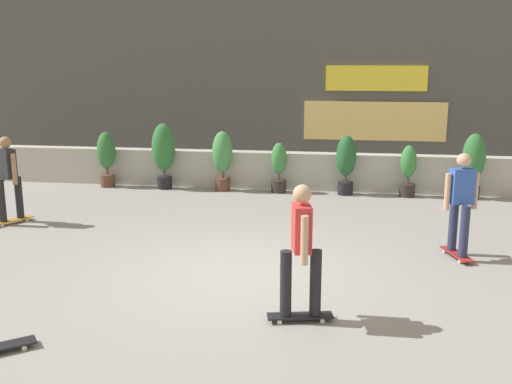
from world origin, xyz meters
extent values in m
plane|color=gray|center=(0.00, 0.00, 0.00)|extent=(48.00, 48.00, 0.00)
cube|color=#B2ADA3|center=(0.00, 6.00, 0.45)|extent=(18.00, 0.40, 0.90)
cube|color=#4C4947|center=(0.00, 10.00, 3.25)|extent=(20.00, 2.00, 6.50)
cube|color=yellow|center=(2.27, 8.96, 2.60)|extent=(2.80, 0.08, 0.70)
cube|color=#F2CC72|center=(2.27, 8.97, 1.40)|extent=(4.00, 0.06, 1.10)
cylinder|color=brown|center=(-4.37, 5.55, 0.15)|extent=(0.36, 0.36, 0.30)
cylinder|color=brown|center=(-4.37, 5.55, 0.38)|extent=(0.06, 0.06, 0.15)
ellipsoid|color=#2D6B33|center=(-4.37, 5.55, 0.91)|extent=(0.45, 0.45, 0.92)
cylinder|color=black|center=(-2.90, 5.55, 0.15)|extent=(0.36, 0.36, 0.30)
cylinder|color=brown|center=(-2.90, 5.55, 0.38)|extent=(0.06, 0.06, 0.15)
ellipsoid|color=#2D6B33|center=(-2.90, 5.55, 1.03)|extent=(0.57, 0.57, 1.16)
cylinder|color=brown|center=(-1.44, 5.55, 0.15)|extent=(0.36, 0.36, 0.30)
cylinder|color=brown|center=(-1.44, 5.55, 0.38)|extent=(0.06, 0.06, 0.15)
ellipsoid|color=#428C47|center=(-1.44, 5.55, 0.95)|extent=(0.48, 0.48, 0.99)
cylinder|color=#2D2823|center=(-0.07, 5.55, 0.15)|extent=(0.36, 0.36, 0.30)
cylinder|color=brown|center=(-0.07, 5.55, 0.38)|extent=(0.06, 0.06, 0.15)
ellipsoid|color=#387F3D|center=(-0.07, 5.55, 0.82)|extent=(0.36, 0.36, 0.74)
cylinder|color=black|center=(1.51, 5.55, 0.15)|extent=(0.36, 0.36, 0.30)
cylinder|color=brown|center=(1.51, 5.55, 0.38)|extent=(0.06, 0.06, 0.15)
ellipsoid|color=#235B2D|center=(1.51, 5.55, 0.93)|extent=(0.46, 0.46, 0.95)
cylinder|color=#2D2823|center=(2.93, 5.55, 0.15)|extent=(0.36, 0.36, 0.30)
cylinder|color=brown|center=(2.93, 5.55, 0.38)|extent=(0.06, 0.06, 0.15)
ellipsoid|color=#387F3D|center=(2.93, 5.55, 0.82)|extent=(0.36, 0.36, 0.74)
cylinder|color=#2D2823|center=(4.36, 5.55, 0.15)|extent=(0.36, 0.36, 0.30)
cylinder|color=brown|center=(4.36, 5.55, 0.38)|extent=(0.06, 0.06, 0.15)
ellipsoid|color=#2D6B33|center=(4.36, 5.55, 0.97)|extent=(0.51, 0.51, 1.05)
cube|color=#BF8C26|center=(-4.87, 2.01, 0.07)|extent=(0.57, 0.79, 0.02)
cylinder|color=silver|center=(-4.81, 2.27, 0.03)|extent=(0.05, 0.06, 0.06)
cylinder|color=silver|center=(-4.67, 2.19, 0.03)|extent=(0.05, 0.06, 0.06)
cylinder|color=silver|center=(-4.93, 1.74, 0.03)|extent=(0.05, 0.06, 0.06)
cylinder|color=black|center=(-4.78, 2.16, 0.49)|extent=(0.14, 0.14, 0.82)
cylinder|color=black|center=(-4.96, 1.85, 0.49)|extent=(0.14, 0.14, 0.82)
cube|color=#262628|center=(-4.87, 2.01, 1.18)|extent=(0.41, 0.35, 0.56)
sphere|color=#9E7051|center=(-4.87, 2.01, 1.59)|extent=(0.22, 0.22, 0.22)
cylinder|color=#9E7051|center=(-5.07, 2.12, 1.10)|extent=(0.09, 0.09, 0.58)
cylinder|color=#9E7051|center=(-4.67, 1.89, 1.10)|extent=(0.09, 0.09, 0.58)
cube|color=maroon|center=(3.31, 1.18, 0.07)|extent=(0.44, 0.82, 0.02)
cylinder|color=silver|center=(3.46, 0.95, 0.03)|extent=(0.05, 0.06, 0.06)
cylinder|color=silver|center=(3.31, 0.90, 0.03)|extent=(0.05, 0.06, 0.06)
cylinder|color=silver|center=(3.30, 1.45, 0.03)|extent=(0.05, 0.06, 0.06)
cylinder|color=silver|center=(3.15, 1.40, 0.03)|extent=(0.05, 0.06, 0.06)
cylinder|color=#282D4C|center=(3.36, 1.00, 0.49)|extent=(0.14, 0.14, 0.82)
cylinder|color=#282D4C|center=(3.25, 1.35, 0.49)|extent=(0.14, 0.14, 0.82)
cube|color=#3359B2|center=(3.31, 1.18, 1.18)|extent=(0.40, 0.30, 0.56)
sphere|color=tan|center=(3.31, 1.18, 1.59)|extent=(0.22, 0.22, 0.22)
cylinder|color=tan|center=(3.53, 1.25, 1.10)|extent=(0.09, 0.09, 0.58)
cylinder|color=tan|center=(3.08, 1.10, 1.10)|extent=(0.09, 0.09, 0.58)
cube|color=black|center=(1.01, -1.56, 0.07)|extent=(0.82, 0.37, 0.02)
cylinder|color=silver|center=(0.77, -1.69, 0.03)|extent=(0.06, 0.04, 0.06)
cylinder|color=silver|center=(0.74, -1.54, 0.03)|extent=(0.06, 0.04, 0.06)
cylinder|color=silver|center=(1.28, -1.58, 0.03)|extent=(0.06, 0.04, 0.06)
cylinder|color=silver|center=(1.25, -1.43, 0.03)|extent=(0.06, 0.04, 0.06)
cylinder|color=black|center=(0.83, -1.60, 0.49)|extent=(0.14, 0.14, 0.82)
cylinder|color=black|center=(1.19, -1.52, 0.49)|extent=(0.14, 0.14, 0.82)
cube|color=red|center=(1.01, -1.56, 1.18)|extent=(0.27, 0.39, 0.56)
sphere|color=tan|center=(1.01, -1.56, 1.59)|extent=(0.22, 0.22, 0.22)
cylinder|color=tan|center=(1.06, -1.79, 1.10)|extent=(0.09, 0.09, 0.58)
cylinder|color=tan|center=(0.96, -1.33, 1.10)|extent=(0.09, 0.09, 0.58)
cylinder|color=silver|center=(-2.02, -2.64, 0.03)|extent=(0.06, 0.06, 0.06)
cylinder|color=silver|center=(-1.92, -2.77, 0.03)|extent=(0.06, 0.06, 0.06)
camera|label=1|loc=(1.49, -8.28, 3.11)|focal=41.68mm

